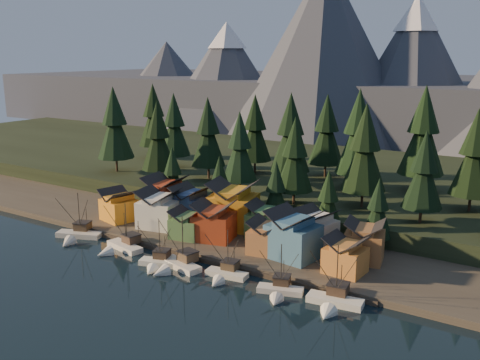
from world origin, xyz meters
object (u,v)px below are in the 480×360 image
Objects in this scene: boat_1 at (120,241)px; house_front_1 at (159,207)px; boat_5 at (279,285)px; boat_6 at (334,294)px; boat_2 at (157,257)px; boat_4 at (224,268)px; boat_3 at (176,258)px; house_front_0 at (118,204)px; house_back_1 at (191,204)px; boat_0 at (76,230)px; house_back_0 at (165,195)px.

boat_1 is 15.47m from house_front_1.
boat_6 is (10.55, 0.93, 0.37)m from boat_5.
boat_2 reaches higher than boat_4.
house_front_0 is at bearing 168.17° from boat_3.
boat_1 is 0.98× the size of boat_6.
house_back_1 is at bearing 148.90° from boat_6.
house_front_0 is (-31.64, 15.08, 3.36)m from boat_3.
house_front_1 is at bearing 142.53° from boat_5.
boat_3 is at bearing -53.08° from house_front_1.
boat_4 is at bearing -42.52° from house_back_1.
boat_6 reaches higher than boat_1.
house_back_1 is (-9.71, 24.66, 4.42)m from boat_2.
boat_0 is at bearing -168.27° from boat_1.
boat_1 is 13.91m from boat_2.
house_front_1 reaches higher than boat_4.
boat_6 is 63.28m from house_back_0.
boat_3 is at bearing 164.68° from boat_5.
house_back_1 is (-14.14, 23.63, 4.15)m from boat_3.
boat_2 reaches higher than boat_5.
boat_4 is 45.00m from house_front_0.
boat_1 is at bearing -171.87° from boat_3.
boat_5 is at bearing 10.72° from boat_1.
boat_0 is at bearing -132.29° from house_back_1.
boat_6 reaches higher than house_front_1.
boat_1 is at bearing -98.54° from house_front_1.
boat_3 reaches higher than boat_1.
boat_3 is 1.18× the size of boat_5.
boat_0 is 1.13× the size of boat_2.
boat_1 is 1.14× the size of boat_5.
house_front_0 is 1.01× the size of house_back_1.
boat_3 reaches higher than boat_0.
house_back_1 is at bearing 132.18° from boat_4.
boat_3 is 24.18m from boat_5.
boat_5 is (42.21, -0.84, -0.28)m from boat_1.
boat_5 is at bearing -0.36° from house_front_0.
house_back_0 is (7.67, 9.95, 1.38)m from house_front_0.
house_front_1 is at bearing 111.92° from boat_2.
boat_2 is 1.14× the size of house_back_1.
boat_0 is 0.99× the size of boat_6.
house_back_1 is (-25.28, 22.00, 4.48)m from boat_4.
house_back_0 is (9.02, 23.25, 4.92)m from boat_0.
boat_2 is at bearing -69.99° from house_back_1.
house_back_0 is at bearing 139.54° from boat_4.
boat_0 reaches higher than boat_5.
boat_5 is 10.60m from boat_6.
house_front_0 is 19.50m from house_back_1.
boat_1 is at bearing -82.16° from house_back_0.
boat_5 is (24.16, 0.90, -0.41)m from boat_3.
boat_2 is 4.55m from boat_3.
house_back_0 reaches higher than boat_4.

